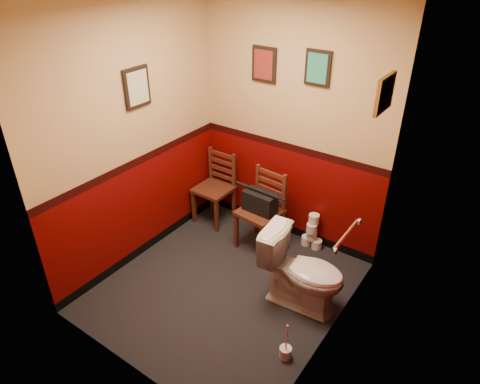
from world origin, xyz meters
name	(u,v)px	position (x,y,z in m)	size (l,w,h in m)	color
floor	(226,287)	(0.00, 0.00, 0.00)	(2.20, 2.40, 0.00)	black
wall_back	(292,126)	(0.00, 1.20, 1.35)	(2.20, 2.70, 0.00)	#580504
wall_front	(114,237)	(0.00, -1.20, 1.35)	(2.20, 2.70, 0.00)	#580504
wall_left	(134,140)	(-1.10, 0.00, 1.35)	(2.40, 2.70, 0.00)	#580504
wall_right	(344,208)	(1.10, 0.00, 1.35)	(2.40, 2.70, 0.00)	#580504
grab_bar	(346,235)	(1.07, 0.25, 0.95)	(0.05, 0.56, 0.06)	silver
framed_print_back_a	(264,64)	(-0.35, 1.18, 1.95)	(0.28, 0.04, 0.36)	black
framed_print_back_b	(318,68)	(0.25, 1.18, 2.00)	(0.26, 0.04, 0.34)	black
framed_print_left	(137,87)	(-1.08, 0.10, 1.85)	(0.04, 0.30, 0.38)	black
framed_print_right	(385,94)	(1.08, 0.60, 2.05)	(0.04, 0.34, 0.28)	olive
toilet	(303,272)	(0.72, 0.24, 0.39)	(0.44, 0.79, 0.78)	white
toilet_brush	(285,352)	(0.92, -0.39, 0.06)	(0.10, 0.10, 0.37)	silver
chair_left	(216,188)	(-0.85, 0.94, 0.44)	(0.41, 0.41, 0.88)	#532718
chair_right	(262,211)	(-0.10, 0.81, 0.46)	(0.47, 0.47, 0.91)	#532718
handbag	(260,202)	(-0.10, 0.77, 0.59)	(0.37, 0.20, 0.27)	black
tp_stack	(312,233)	(0.40, 1.10, 0.18)	(0.25, 0.15, 0.43)	silver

